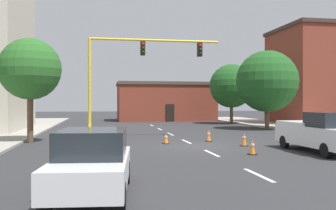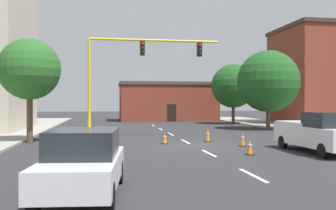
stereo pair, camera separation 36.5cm
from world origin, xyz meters
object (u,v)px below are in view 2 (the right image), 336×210
Objects in this scene: traffic_signal_gantry at (109,105)px; traffic_cone_roadside_d at (208,135)px; traffic_cone_roadside_b at (250,147)px; pickup_truck_white at (319,133)px; sedan_white_near_left at (83,162)px; tree_left_near at (30,69)px; traffic_cone_roadside_a at (165,138)px; traffic_cone_roadside_c at (243,139)px; tree_right_mid at (268,81)px; tree_right_far at (233,86)px.

traffic_cone_roadside_d is (6.09, -3.14, -1.91)m from traffic_signal_gantry.
traffic_cone_roadside_d is at bearing 93.38° from traffic_cone_roadside_b.
pickup_truck_white reaches higher than sedan_white_near_left.
tree_left_near is 9.20m from traffic_cone_roadside_a.
traffic_signal_gantry is 13.60m from pickup_truck_white.
traffic_signal_gantry is at bearing 141.27° from traffic_cone_roadside_c.
traffic_cone_roadside_b is at bearing -116.91° from tree_right_mid.
traffic_cone_roadside_d is (10.86, -1.08, -4.07)m from tree_left_near.
pickup_truck_white is at bearing -56.26° from traffic_cone_roadside_d.
traffic_cone_roadside_b is at bearing -55.05° from traffic_signal_gantry.
traffic_cone_roadside_b is at bearing -177.45° from pickup_truck_white.
traffic_cone_roadside_a is at bearing -50.85° from traffic_signal_gantry.
traffic_cone_roadside_a is (8.00, -1.91, -4.13)m from tree_left_near.
traffic_signal_gantry is 9.61m from traffic_cone_roadside_c.
traffic_cone_roadside_b is at bearing -107.34° from tree_right_far.
traffic_cone_roadside_b is at bearing 42.59° from sedan_white_near_left.
tree_right_mid is at bearing 63.09° from traffic_cone_roadside_b.
traffic_signal_gantry is 15.59m from tree_right_mid.
traffic_cone_roadside_b is (-7.50, -24.02, -3.92)m from tree_right_far.
traffic_signal_gantry is at bearing 152.73° from traffic_cone_roadside_d.
traffic_signal_gantry is 13.60× the size of traffic_cone_roadside_b.
tree_right_far is 8.67× the size of traffic_cone_roadside_c.
traffic_cone_roadside_d is at bearing -27.27° from traffic_signal_gantry.
sedan_white_near_left is at bearing -73.81° from tree_left_near.
traffic_cone_roadside_b is (6.45, -9.23, -1.94)m from traffic_signal_gantry.
pickup_truck_white is 8.54m from traffic_cone_roadside_a.
tree_right_mid is at bearing 55.67° from sedan_white_near_left.
sedan_white_near_left reaches higher than traffic_cone_roadside_c.
tree_left_near is at bearing 174.31° from traffic_cone_roadside_d.
tree_right_far is at bearing 46.68° from traffic_signal_gantry.
pickup_truck_white is 4.21m from traffic_cone_roadside_c.
traffic_signal_gantry is 1.47× the size of tree_right_far.
traffic_cone_roadside_d is at bearing 61.69° from sedan_white_near_left.
traffic_cone_roadside_c is (-6.86, -11.96, -3.96)m from tree_right_mid.
traffic_signal_gantry reaches higher than traffic_cone_roadside_b.
tree_left_near is at bearing -138.00° from tree_right_far.
tree_left_near reaches higher than traffic_cone_roadside_a.
sedan_white_near_left is at bearing -147.88° from pickup_truck_white.
traffic_cone_roadside_c is (7.35, -5.89, -1.91)m from traffic_signal_gantry.
tree_right_mid is 15.41m from traffic_cone_roadside_a.
traffic_cone_roadside_d reaches higher than traffic_cone_roadside_b.
tree_right_mid reaches higher than traffic_cone_roadside_b.
traffic_signal_gantry is at bearing 137.94° from pickup_truck_white.
tree_left_near reaches higher than traffic_cone_roadside_d.
tree_right_mid is 12.90m from traffic_cone_roadside_d.
tree_left_near is 13.34m from traffic_cone_roadside_c.
tree_left_near is at bearing 162.43° from traffic_cone_roadside_c.
tree_right_far is 24.40m from pickup_truck_white.
tree_right_mid reaches higher than pickup_truck_white.
traffic_cone_roadside_a is at bearing -13.45° from tree_left_near.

